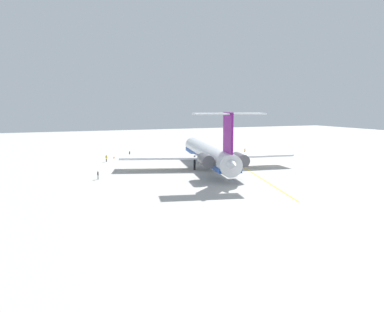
# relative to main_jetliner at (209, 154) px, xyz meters

# --- Properties ---
(ground) EXTENTS (294.03, 294.03, 0.00)m
(ground) POSITION_rel_main_jetliner_xyz_m (-1.31, -5.26, -3.58)
(ground) COLOR #B7B5AD
(main_jetliner) EXTENTS (44.58, 39.79, 13.11)m
(main_jetliner) POSITION_rel_main_jetliner_xyz_m (0.00, 0.00, 0.00)
(main_jetliner) COLOR silver
(main_jetliner) RESTS_ON ground
(ground_crew_near_nose) EXTENTS (0.42, 0.27, 1.67)m
(ground_crew_near_nose) POSITION_rel_main_jetliner_xyz_m (-2.52, 25.24, -2.52)
(ground_crew_near_nose) COLOR black
(ground_crew_near_nose) RESTS_ON ground
(ground_crew_near_tail) EXTENTS (0.44, 0.28, 1.77)m
(ground_crew_near_tail) POSITION_rel_main_jetliner_xyz_m (27.43, 11.32, -2.45)
(ground_crew_near_tail) COLOR black
(ground_crew_near_tail) RESTS_ON ground
(ground_crew_portside) EXTENTS (0.43, 0.29, 1.79)m
(ground_crew_portside) POSITION_rel_main_jetliner_xyz_m (20.23, -21.06, -2.44)
(ground_crew_portside) COLOR black
(ground_crew_portside) RESTS_ON ground
(ground_crew_starboard) EXTENTS (0.29, 0.46, 1.80)m
(ground_crew_starboard) POSITION_rel_main_jetliner_xyz_m (20.81, 19.03, -2.43)
(ground_crew_starboard) COLOR black
(ground_crew_starboard) RESTS_ON ground
(safety_cone_nose) EXTENTS (0.40, 0.40, 0.55)m
(safety_cone_nose) POSITION_rel_main_jetliner_xyz_m (27.22, 15.71, -3.30)
(safety_cone_nose) COLOR #EA590F
(safety_cone_nose) RESTS_ON ground
(safety_cone_wingtip) EXTENTS (0.40, 0.40, 0.55)m
(safety_cone_wingtip) POSITION_rel_main_jetliner_xyz_m (20.11, -27.75, -3.30)
(safety_cone_wingtip) COLOR #EA590F
(safety_cone_wingtip) RESTS_ON ground
(safety_cone_tail) EXTENTS (0.40, 0.40, 0.55)m
(safety_cone_tail) POSITION_rel_main_jetliner_xyz_m (20.62, -18.83, -3.30)
(safety_cone_tail) COLOR #EA590F
(safety_cone_tail) RESTS_ON ground
(taxiway_centreline) EXTENTS (68.74, 20.29, 0.01)m
(taxiway_centreline) POSITION_rel_main_jetliner_xyz_m (1.23, -9.09, -3.57)
(taxiway_centreline) COLOR gold
(taxiway_centreline) RESTS_ON ground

